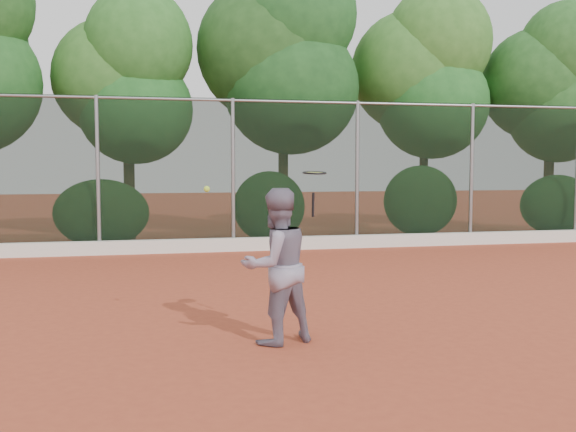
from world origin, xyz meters
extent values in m
plane|color=#A54127|center=(0.00, 0.00, 0.00)|extent=(80.00, 80.00, 0.00)
cube|color=silver|center=(0.00, 6.82, 0.15)|extent=(24.00, 0.20, 0.30)
imported|color=gray|center=(-0.55, -0.92, 0.85)|extent=(1.00, 0.89, 1.71)
cube|color=black|center=(0.00, 7.00, 1.75)|extent=(24.00, 0.01, 3.50)
cylinder|color=gray|center=(0.00, 7.00, 3.45)|extent=(24.00, 0.06, 0.06)
cylinder|color=gray|center=(-3.00, 7.00, 1.75)|extent=(0.09, 0.09, 3.50)
cylinder|color=gray|center=(0.00, 7.00, 1.75)|extent=(0.09, 0.09, 3.50)
cylinder|color=gray|center=(3.00, 7.00, 1.75)|extent=(0.09, 0.09, 3.50)
cylinder|color=gray|center=(6.00, 7.00, 1.75)|extent=(0.09, 0.09, 3.50)
cylinder|color=#3F2C18|center=(-2.40, 9.30, 1.20)|extent=(0.28, 0.28, 2.40)
ellipsoid|color=#1D561F|center=(-2.20, 9.20, 3.40)|extent=(2.90, 2.40, 2.80)
ellipsoid|color=#2D6020|center=(-2.70, 9.50, 4.20)|extent=(3.20, 2.70, 3.10)
ellipsoid|color=#265E20|center=(-2.10, 9.00, 5.00)|extent=(2.70, 2.30, 2.90)
cylinder|color=#3F2D18|center=(1.60, 9.00, 1.50)|extent=(0.26, 0.26, 3.00)
ellipsoid|color=#255F24|center=(1.80, 8.90, 4.00)|extent=(3.60, 3.00, 3.50)
ellipsoid|color=#2E6125|center=(1.30, 9.20, 5.00)|extent=(3.90, 3.20, 3.80)
ellipsoid|color=#296D2A|center=(1.90, 8.80, 5.90)|extent=(3.20, 2.70, 3.30)
cylinder|color=#422E19|center=(5.70, 9.20, 1.35)|extent=(0.24, 0.24, 2.70)
ellipsoid|color=#1E581F|center=(5.90, 9.10, 3.70)|extent=(3.20, 2.70, 3.10)
ellipsoid|color=#2D6021|center=(5.40, 9.40, 4.60)|extent=(3.50, 2.90, 3.40)
ellipsoid|color=#2F6322|center=(6.00, 9.00, 5.40)|extent=(3.00, 2.50, 3.10)
cylinder|color=#462C1B|center=(9.40, 8.80, 1.25)|extent=(0.28, 0.28, 2.50)
ellipsoid|color=#316A28|center=(9.60, 8.70, 3.50)|extent=(3.00, 2.50, 2.90)
ellipsoid|color=#2F6928|center=(9.10, 9.00, 4.30)|extent=(3.30, 2.80, 3.20)
ellipsoid|color=#346E2A|center=(9.70, 8.60, 5.10)|extent=(2.80, 2.40, 3.00)
ellipsoid|color=#326627|center=(-3.00, 7.80, 0.85)|extent=(2.20, 1.16, 1.60)
ellipsoid|color=#2A5F24|center=(1.00, 7.80, 0.95)|extent=(1.80, 1.04, 1.76)
ellipsoid|color=#32702A|center=(5.00, 7.80, 1.05)|extent=(2.00, 1.10, 1.84)
ellipsoid|color=#2F6D29|center=(9.00, 7.80, 0.90)|extent=(2.16, 1.12, 1.64)
cylinder|color=black|center=(-0.14, -0.95, 1.52)|extent=(0.03, 0.05, 0.27)
torus|color=black|center=(-0.14, -1.01, 1.87)|extent=(0.30, 0.30, 0.04)
cylinder|color=#B2C339|center=(-0.14, -1.01, 1.87)|extent=(0.25, 0.25, 0.02)
sphere|color=#BEE734|center=(-1.26, -0.46, 1.69)|extent=(0.07, 0.07, 0.07)
camera|label=1|loc=(-1.89, -7.74, 1.94)|focal=40.00mm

